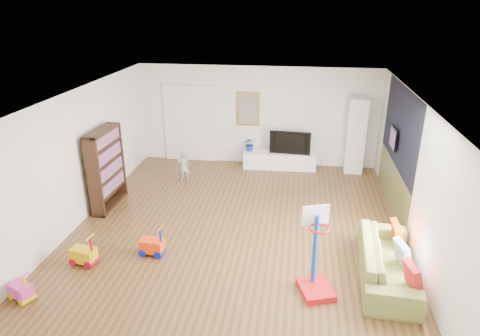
# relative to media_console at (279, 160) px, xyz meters

# --- Properties ---
(floor) EXTENTS (6.50, 7.50, 0.00)m
(floor) POSITION_rel_media_console_xyz_m (-0.66, -3.42, -0.23)
(floor) COLOR brown
(floor) RESTS_ON ground
(ceiling) EXTENTS (6.50, 7.50, 0.00)m
(ceiling) POSITION_rel_media_console_xyz_m (-0.66, -3.42, 2.47)
(ceiling) COLOR white
(ceiling) RESTS_ON ground
(wall_back) EXTENTS (6.50, 0.00, 2.70)m
(wall_back) POSITION_rel_media_console_xyz_m (-0.66, 0.33, 1.12)
(wall_back) COLOR silver
(wall_back) RESTS_ON ground
(wall_front) EXTENTS (6.50, 0.00, 2.70)m
(wall_front) POSITION_rel_media_console_xyz_m (-0.66, -7.17, 1.12)
(wall_front) COLOR white
(wall_front) RESTS_ON ground
(wall_left) EXTENTS (0.00, 7.50, 2.70)m
(wall_left) POSITION_rel_media_console_xyz_m (-3.91, -3.42, 1.12)
(wall_left) COLOR silver
(wall_left) RESTS_ON ground
(wall_right) EXTENTS (0.00, 7.50, 2.70)m
(wall_right) POSITION_rel_media_console_xyz_m (2.59, -3.42, 1.12)
(wall_right) COLOR white
(wall_right) RESTS_ON ground
(navy_accent) EXTENTS (0.01, 3.20, 1.70)m
(navy_accent) POSITION_rel_media_console_xyz_m (2.57, -2.02, 1.62)
(navy_accent) COLOR black
(navy_accent) RESTS_ON wall_right
(olive_wainscot) EXTENTS (0.01, 3.20, 1.00)m
(olive_wainscot) POSITION_rel_media_console_xyz_m (2.57, -2.02, 0.27)
(olive_wainscot) COLOR brown
(olive_wainscot) RESTS_ON wall_right
(doorway) EXTENTS (1.45, 0.06, 2.10)m
(doorway) POSITION_rel_media_console_xyz_m (-2.56, 0.29, 0.82)
(doorway) COLOR white
(doorway) RESTS_ON ground
(painting_back) EXTENTS (0.62, 0.06, 0.92)m
(painting_back) POSITION_rel_media_console_xyz_m (-0.91, 0.29, 1.32)
(painting_back) COLOR gold
(painting_back) RESTS_ON wall_back
(artwork_right) EXTENTS (0.04, 0.56, 0.46)m
(artwork_right) POSITION_rel_media_console_xyz_m (2.51, -1.82, 1.32)
(artwork_right) COLOR #7F3F8C
(artwork_right) RESTS_ON wall_right
(media_console) EXTENTS (1.97, 0.56, 0.46)m
(media_console) POSITION_rel_media_console_xyz_m (0.00, 0.00, 0.00)
(media_console) COLOR white
(media_console) RESTS_ON ground
(tall_cabinet) EXTENTS (0.49, 0.49, 2.00)m
(tall_cabinet) POSITION_rel_media_console_xyz_m (1.97, 0.04, 0.77)
(tall_cabinet) COLOR white
(tall_cabinet) RESTS_ON ground
(bookshelf) EXTENTS (0.34, 1.22, 1.77)m
(bookshelf) POSITION_rel_media_console_xyz_m (-3.64, -2.83, 0.66)
(bookshelf) COLOR #321D0F
(bookshelf) RESTS_ON ground
(sofa) EXTENTS (0.99, 2.21, 0.63)m
(sofa) POSITION_rel_media_console_xyz_m (2.04, -4.72, 0.09)
(sofa) COLOR olive
(sofa) RESTS_ON ground
(basketball_hoop) EXTENTS (0.67, 0.73, 1.44)m
(basketball_hoop) POSITION_rel_media_console_xyz_m (0.88, -5.28, 0.49)
(basketball_hoop) COLOR red
(basketball_hoop) RESTS_ON ground
(ride_on_yellow) EXTENTS (0.46, 0.33, 0.57)m
(ride_on_yellow) POSITION_rel_media_console_xyz_m (-3.13, -5.06, 0.06)
(ride_on_yellow) COLOR #DEA70B
(ride_on_yellow) RESTS_ON ground
(ride_on_orange) EXTENTS (0.45, 0.30, 0.56)m
(ride_on_orange) POSITION_rel_media_console_xyz_m (-2.05, -4.60, 0.05)
(ride_on_orange) COLOR #FF3E0B
(ride_on_orange) RESTS_ON ground
(ride_on_pink) EXTENTS (0.45, 0.38, 0.51)m
(ride_on_pink) POSITION_rel_media_console_xyz_m (-3.64, -6.09, 0.03)
(ride_on_pink) COLOR #D03094
(ride_on_pink) RESTS_ON ground
(child) EXTENTS (0.38, 0.33, 0.87)m
(child) POSITION_rel_media_console_xyz_m (-2.32, -1.38, 0.21)
(child) COLOR gray
(child) RESTS_ON ground
(tv) EXTENTS (1.10, 0.21, 0.63)m
(tv) POSITION_rel_media_console_xyz_m (0.27, 0.01, 0.54)
(tv) COLOR black
(tv) RESTS_ON media_console
(vase_plant) EXTENTS (0.39, 0.35, 0.39)m
(vase_plant) POSITION_rel_media_console_xyz_m (-0.82, 0.00, 0.42)
(vase_plant) COLOR navy
(vase_plant) RESTS_ON media_console
(pillow_left) EXTENTS (0.19, 0.43, 0.41)m
(pillow_left) POSITION_rel_media_console_xyz_m (2.27, -5.35, 0.27)
(pillow_left) COLOR #B01C1A
(pillow_left) RESTS_ON sofa
(pillow_center) EXTENTS (0.20, 0.42, 0.41)m
(pillow_center) POSITION_rel_media_console_xyz_m (2.25, -4.74, 0.27)
(pillow_center) COLOR silver
(pillow_center) RESTS_ON sofa
(pillow_right) EXTENTS (0.12, 0.42, 0.42)m
(pillow_right) POSITION_rel_media_console_xyz_m (2.29, -4.08, 0.27)
(pillow_right) COLOR #BF2D00
(pillow_right) RESTS_ON sofa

